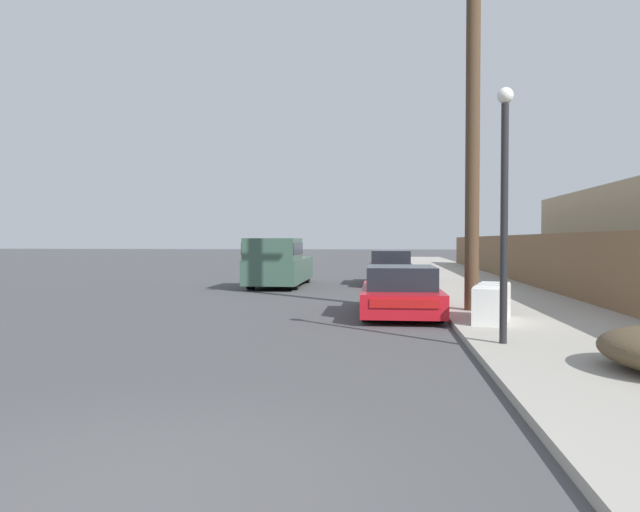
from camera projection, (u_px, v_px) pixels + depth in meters
ground_plane at (121, 500)px, 3.93m from camera, size 220.00×220.00×0.00m
sidewalk_curb at (459, 277)px, 26.68m from camera, size 4.20×63.00×0.12m
discarded_fridge at (492, 303)px, 11.81m from camera, size 1.08×1.88×0.79m
parked_sports_car_red at (400, 292)px, 13.73m from camera, size 1.87×4.36×1.19m
car_parked_mid at (391, 268)px, 23.25m from camera, size 1.77×4.52×1.39m
pickup_truck at (278, 263)px, 21.88m from camera, size 1.97×5.47×1.87m
utility_pole at (473, 120)px, 13.57m from camera, size 1.80×0.34×8.93m
street_lamp at (504, 193)px, 9.20m from camera, size 0.26×0.26×4.14m
wooden_fence at (517, 258)px, 23.45m from camera, size 0.08×38.49×1.90m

